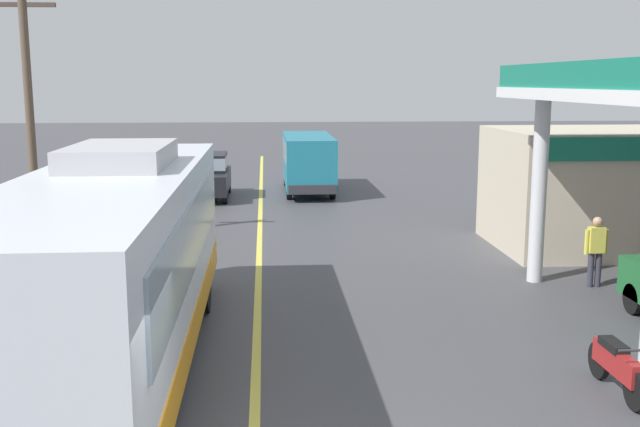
% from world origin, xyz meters
% --- Properties ---
extents(ground, '(120.00, 120.00, 0.00)m').
position_xyz_m(ground, '(0.00, 20.00, 0.00)').
color(ground, '#424247').
extents(lane_divider_stripe, '(0.16, 50.00, 0.01)m').
position_xyz_m(lane_divider_stripe, '(0.00, 15.00, 0.00)').
color(lane_divider_stripe, '#D8CC4C').
rests_on(lane_divider_stripe, ground).
extents(coach_bus_main, '(2.60, 11.04, 3.69)m').
position_xyz_m(coach_bus_main, '(-2.24, 4.20, 1.72)').
color(coach_bus_main, silver).
rests_on(coach_bus_main, ground).
extents(minibus_opposing_lane, '(2.04, 6.13, 2.44)m').
position_xyz_m(minibus_opposing_lane, '(2.05, 24.25, 1.47)').
color(minibus_opposing_lane, teal).
rests_on(minibus_opposing_lane, ground).
extents(motorcycle_parked_forecourt, '(0.55, 1.80, 0.92)m').
position_xyz_m(motorcycle_parked_forecourt, '(5.53, 2.92, 0.44)').
color(motorcycle_parked_forecourt, black).
rests_on(motorcycle_parked_forecourt, ground).
extents(pedestrian_near_pump, '(0.55, 0.22, 1.66)m').
position_xyz_m(pedestrian_near_pump, '(7.82, 8.75, 0.93)').
color(pedestrian_near_pump, '#33333F').
rests_on(pedestrian_near_pump, ground).
extents(car_trailing_behind_bus, '(1.70, 4.20, 1.82)m').
position_xyz_m(car_trailing_behind_bus, '(-2.15, 22.92, 1.01)').
color(car_trailing_behind_bus, black).
rests_on(car_trailing_behind_bus, ground).
extents(utility_pole_roadside, '(1.80, 0.24, 7.42)m').
position_xyz_m(utility_pole_roadside, '(-6.43, 14.17, 3.89)').
color(utility_pole_roadside, brown).
rests_on(utility_pole_roadside, ground).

